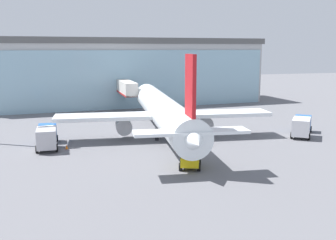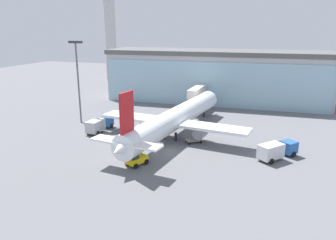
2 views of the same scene
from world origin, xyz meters
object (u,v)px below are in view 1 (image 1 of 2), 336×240
Objects in this scene: catering_truck at (47,136)px; safety_cone_nose at (177,150)px; jet_bridge at (126,88)px; fuel_truck at (302,125)px; safety_cone_wingtip at (67,147)px; baggage_cart at (198,134)px; pushback_tug at (190,159)px; airplane at (163,111)px.

safety_cone_nose is at bearing -113.84° from catering_truck.
jet_bridge is 22.78× the size of safety_cone_nose.
safety_cone_wingtip is at bearing 125.20° from fuel_truck.
jet_bridge is at bearing 63.41° from baggage_cart.
pushback_tug is (13.92, -12.82, -0.49)m from catering_truck.
safety_cone_nose is at bearing -23.90° from safety_cone_wingtip.
pushback_tug reaches higher than baggage_cart.
catering_truck reaches higher than safety_cone_nose.
pushback_tug is (-0.32, -36.52, -3.64)m from jet_bridge.
jet_bridge reaches higher than fuel_truck.
baggage_cart is 5.79× the size of safety_cone_nose.
jet_bridge is 24.91m from baggage_cart.
catering_truck is at bearing 69.58° from pushback_tug.
baggage_cart is 8.26m from safety_cone_nose.
fuel_truck is (18.52, -5.08, -2.07)m from airplane.
fuel_truck reaches higher than safety_cone_wingtip.
fuel_truck is at bearing 10.62° from safety_cone_nose.
baggage_cart is at bearing -89.43° from catering_truck.
catering_truck is 19.54m from baggage_cart.
jet_bridge reaches higher than safety_cone_wingtip.
pushback_tug is (-19.87, -9.61, -0.49)m from fuel_truck.
baggage_cart is 0.87× the size of pushback_tug.
airplane is 5.64m from baggage_cart.
airplane is 11.07× the size of pushback_tug.
jet_bridge is at bearing 9.58° from airplane.
airplane is 15.54m from catering_truck.
fuel_truck is 12.88× the size of safety_cone_wingtip.
catering_truck is at bearing 103.84° from airplane.
safety_cone_nose is (-5.05, -6.53, -0.23)m from baggage_cart.
jet_bridge is 22.78× the size of safety_cone_wingtip.
airplane reaches higher than baggage_cart.
airplane is at bearing -81.58° from catering_truck.
safety_cone_nose is at bearing 17.06° from pushback_tug.
safety_cone_wingtip is (-11.71, 11.41, -0.70)m from pushback_tug.
safety_cone_nose is at bearing -178.52° from airplane.
catering_truck is 16.04m from safety_cone_nose.
safety_cone_wingtip is (-13.06, -3.27, -3.26)m from airplane.
safety_cone_nose is at bearing -166.70° from baggage_cart.
airplane is 5.49× the size of catering_truck.
pushback_tug is at bearing -178.43° from airplane.
catering_truck is 13.37× the size of safety_cone_nose.
jet_bridge reaches higher than pushback_tug.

